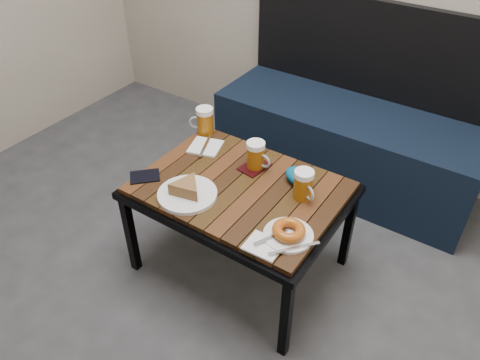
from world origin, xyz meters
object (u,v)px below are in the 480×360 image
Objects in this scene: knit_pouch at (299,177)px; passport_navy at (145,176)px; cafe_table at (240,194)px; beer_mug_right at (304,185)px; beer_mug_left at (204,121)px; bench at (348,137)px; plate_pie at (187,191)px; plate_bagel at (288,232)px; passport_burgundy at (255,167)px; beer_mug_centre at (256,155)px.

passport_navy is at bearing -149.58° from knit_pouch.
passport_navy is (-0.36, -0.17, 0.05)m from cafe_table.
beer_mug_left is at bearing -165.63° from beer_mug_right.
passport_navy is 0.89× the size of knit_pouch.
bench reaches higher than beer_mug_right.
plate_pie reaches higher than plate_bagel.
passport_burgundy is at bearing 97.13° from cafe_table.
knit_pouch is at bearing 111.54° from plate_bagel.
bench is 10.87× the size of beer_mug_left.
beer_mug_left is 1.01× the size of passport_burgundy.
plate_bagel is (0.67, -0.39, -0.04)m from beer_mug_left.
cafe_table is (-0.11, -0.89, 0.16)m from bench.
beer_mug_right is at bearing 17.28° from cafe_table.
passport_burgundy is (0.34, 0.31, 0.00)m from passport_navy.
knit_pouch reaches higher than plate_bagel.
beer_mug_right is (0.26, -0.06, -0.00)m from beer_mug_centre.
bench is 1.18m from passport_navy.
plate_bagel is (0.44, 0.02, -0.01)m from plate_pie.
beer_mug_centre is at bearing 49.35° from passport_burgundy.
beer_mug_right is at bearing 105.35° from plate_bagel.
passport_burgundy is (-0.00, -0.00, -0.06)m from beer_mug_centre.
beer_mug_left is at bearing 170.38° from knit_pouch.
beer_mug_left is at bearing -126.45° from bench.
plate_bagel is (0.06, -0.22, -0.04)m from beer_mug_right.
passport_navy is at bearing -133.81° from beer_mug_centre.
plate_pie is (-0.25, -1.06, 0.23)m from bench.
knit_pouch is (0.55, -0.09, -0.04)m from beer_mug_left.
bench is 11.59× the size of passport_navy.
plate_bagel is at bearing -31.91° from passport_burgundy.
beer_mug_centre is at bearing 134.44° from beer_mug_left.
passport_burgundy is (-0.13, -0.75, 0.20)m from bench.
knit_pouch is (0.32, 0.32, 0.00)m from plate_pie.
plate_bagel is at bearing -68.46° from knit_pouch.
bench reaches higher than knit_pouch.
beer_mug_right is 0.57× the size of plate_bagel.
bench is at bearing 95.79° from knit_pouch.
passport_navy is at bearing -128.47° from passport_burgundy.
plate_pie is 0.23m from passport_navy.
passport_navy is at bearing 61.08° from beer_mug_left.
beer_mug_left is 0.47m from plate_pie.
beer_mug_right reaches higher than plate_pie.
beer_mug_right is (0.61, -0.17, -0.00)m from beer_mug_left.
beer_mug_left is 0.63m from beer_mug_right.
beer_mug_right is at bearing -9.87° from beer_mug_centre.
beer_mug_left is at bearing 172.41° from passport_burgundy.
knit_pouch is at bearing 12.84° from passport_burgundy.
beer_mug_right is 0.91× the size of knit_pouch.
beer_mug_right is (0.24, 0.08, 0.11)m from cafe_table.
beer_mug_left reaches higher than passport_navy.
beer_mug_right reaches higher than knit_pouch.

